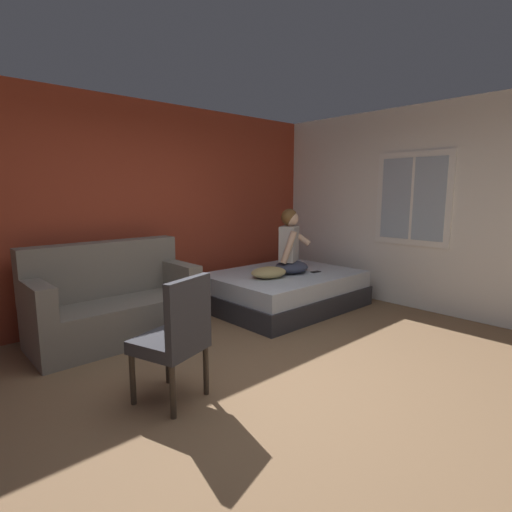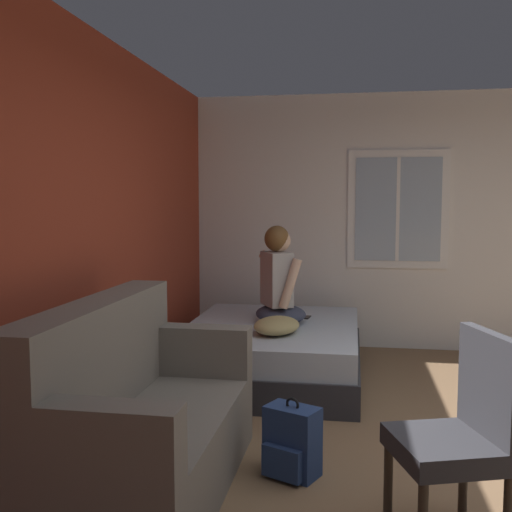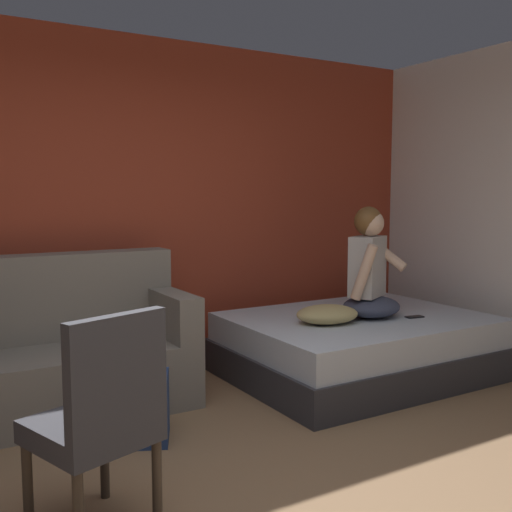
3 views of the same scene
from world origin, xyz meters
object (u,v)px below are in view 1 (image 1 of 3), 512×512
object	(u,v)px
side_chair	(176,335)
throw_pillow	(269,272)
person_seated	(290,247)
cell_phone	(316,272)
backpack	(180,332)
couch	(113,303)
bed	(284,290)

from	to	relation	value
side_chair	throw_pillow	bearing A→B (deg)	28.40
person_seated	cell_phone	world-z (taller)	person_seated
side_chair	backpack	xyz separation A→B (m)	(0.54, 0.83, -0.34)
couch	person_seated	xyz separation A→B (m)	(2.31, -0.48, 0.44)
throw_pillow	person_seated	bearing A→B (deg)	4.93
throw_pillow	cell_phone	bearing A→B (deg)	-14.36
throw_pillow	cell_phone	world-z (taller)	throw_pillow
backpack	cell_phone	size ratio (longest dim) A/B	3.18
backpack	bed	bearing A→B (deg)	10.96
person_seated	backpack	distance (m)	2.09
couch	side_chair	bearing A→B (deg)	-97.06
throw_pillow	couch	bearing A→B (deg)	164.47
bed	side_chair	distance (m)	2.74
side_chair	bed	bearing A→B (deg)	26.19
bed	throw_pillow	distance (m)	0.50
side_chair	cell_phone	distance (m)	2.93
bed	couch	distance (m)	2.28
backpack	throw_pillow	size ratio (longest dim) A/B	0.95
couch	cell_phone	world-z (taller)	couch
bed	throw_pillow	bearing A→B (deg)	-167.19
cell_phone	backpack	bearing A→B (deg)	100.61
bed	couch	size ratio (longest dim) A/B	1.18
couch	throw_pillow	xyz separation A→B (m)	(1.86, -0.52, 0.16)
person_seated	throw_pillow	xyz separation A→B (m)	(-0.45, -0.04, -0.29)
bed	backpack	xyz separation A→B (m)	(-1.90, -0.37, -0.04)
couch	cell_phone	xyz separation A→B (m)	(2.58, -0.70, 0.09)
bed	backpack	distance (m)	1.94
cell_phone	bed	bearing A→B (deg)	59.74
couch	backpack	distance (m)	0.89
person_seated	throw_pillow	size ratio (longest dim) A/B	1.82
bed	side_chair	size ratio (longest dim) A/B	2.05
backpack	throw_pillow	distance (m)	1.59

